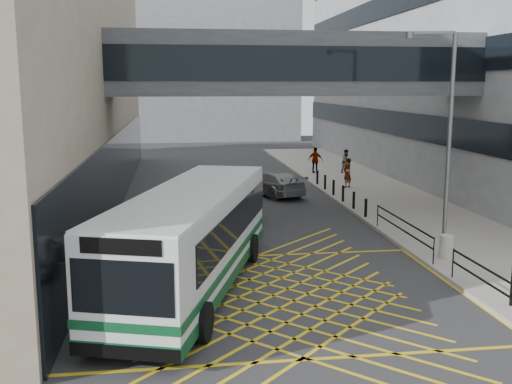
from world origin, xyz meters
name	(u,v)px	position (x,y,z in m)	size (l,w,h in m)	color
ground	(273,296)	(0.00, 0.00, 0.00)	(120.00, 120.00, 0.00)	#333335
building_far	(180,66)	(-2.00, 60.00, 9.00)	(28.00, 16.00, 18.00)	gray
skybridge	(294,65)	(3.00, 12.00, 7.50)	(20.00, 4.10, 3.00)	#4A4F54
pavement	(384,198)	(9.00, 15.00, 0.08)	(6.00, 54.00, 0.16)	#9E9990
box_junction	(273,296)	(0.00, 0.00, 0.00)	(12.00, 9.00, 0.01)	gold
bus	(194,236)	(-2.42, 1.01, 1.76)	(6.06, 11.95, 3.28)	silver
car_white	(152,247)	(-3.87, 3.79, 0.68)	(1.74, 4.25, 1.35)	silver
car_dark	(244,206)	(0.35, 11.06, 0.64)	(1.60, 4.09, 1.28)	black
car_silver	(273,183)	(2.87, 17.27, 0.76)	(2.05, 4.87, 1.51)	gray
street_lamp	(445,128)	(7.18, 3.83, 4.89)	(1.88, 0.68, 8.31)	slate
litter_bin	(446,247)	(6.96, 2.72, 0.59)	(0.50, 0.50, 0.86)	#ADA89E
kerb_railings	(437,247)	(6.15, 1.78, 0.88)	(0.05, 12.54, 1.00)	black
bollards	(338,190)	(6.25, 15.00, 0.61)	(0.14, 10.14, 0.90)	black
pedestrian_a	(347,173)	(7.79, 18.44, 1.08)	(0.73, 0.52, 1.85)	gray
pedestrian_b	(346,161)	(9.59, 24.79, 1.02)	(0.84, 0.49, 1.71)	gray
pedestrian_c	(315,160)	(7.29, 24.96, 1.10)	(1.11, 0.53, 1.88)	gray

